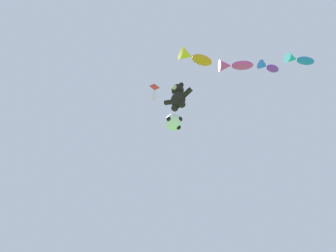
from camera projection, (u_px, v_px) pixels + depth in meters
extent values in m
ellipsoid|color=black|center=(178.00, 100.00, 14.15)|extent=(0.99, 0.84, 1.20)
sphere|color=black|center=(178.00, 90.00, 14.72)|extent=(0.83, 0.83, 0.83)
sphere|color=beige|center=(175.00, 88.00, 14.46)|extent=(0.35, 0.35, 0.35)
sphere|color=black|center=(174.00, 89.00, 15.06)|extent=(0.34, 0.34, 0.34)
cylinder|color=black|center=(169.00, 102.00, 14.62)|extent=(0.71, 0.32, 0.56)
sphere|color=black|center=(175.00, 108.00, 13.92)|extent=(0.45, 0.45, 0.45)
sphere|color=black|center=(181.00, 85.00, 14.78)|extent=(0.34, 0.34, 0.34)
cylinder|color=black|center=(187.00, 92.00, 13.95)|extent=(0.71, 0.32, 0.56)
sphere|color=black|center=(182.00, 104.00, 13.66)|extent=(0.45, 0.45, 0.45)
sphere|color=white|center=(174.00, 122.00, 13.69)|extent=(1.05, 1.05, 1.05)
sphere|color=black|center=(180.00, 119.00, 13.46)|extent=(0.29, 0.29, 0.29)
sphere|color=black|center=(175.00, 121.00, 14.16)|extent=(0.29, 0.29, 0.29)
sphere|color=black|center=(169.00, 119.00, 13.35)|extent=(0.29, 0.29, 0.29)
sphere|color=black|center=(178.00, 127.00, 13.44)|extent=(0.29, 0.29, 0.29)
ellipsoid|color=orange|center=(202.00, 60.00, 14.61)|extent=(1.35, 1.57, 0.59)
cone|color=yellow|center=(186.00, 55.00, 14.31)|extent=(1.15, 1.12, 0.86)
sphere|color=black|center=(208.00, 61.00, 14.83)|extent=(0.15, 0.15, 0.15)
ellipsoid|color=#E53F9E|center=(242.00, 65.00, 14.69)|extent=(1.52, 1.34, 0.53)
cone|color=#E53F9E|center=(225.00, 66.00, 14.71)|extent=(1.09, 1.09, 0.78)
sphere|color=black|center=(249.00, 64.00, 14.77)|extent=(0.14, 0.14, 0.14)
ellipsoid|color=purple|center=(272.00, 69.00, 15.30)|extent=(0.95, 1.09, 0.44)
cone|color=blue|center=(264.00, 65.00, 15.09)|extent=(0.82, 0.79, 0.64)
sphere|color=black|center=(276.00, 69.00, 15.45)|extent=(0.11, 0.11, 0.11)
ellipsoid|color=blue|center=(305.00, 61.00, 15.55)|extent=(1.31, 1.36, 0.49)
cone|color=#19ADB2|center=(292.00, 58.00, 15.41)|extent=(1.02, 1.02, 0.72)
sphere|color=black|center=(310.00, 61.00, 15.70)|extent=(0.13, 0.13, 0.13)
cube|color=red|center=(155.00, 87.00, 18.49)|extent=(0.58, 0.73, 0.91)
cylinder|color=orange|center=(153.00, 95.00, 17.99)|extent=(0.03, 0.15, 1.20)
cylinder|color=orange|center=(155.00, 95.00, 17.80)|extent=(0.03, 0.06, 1.46)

